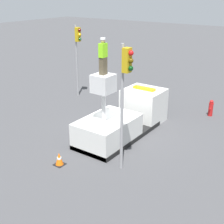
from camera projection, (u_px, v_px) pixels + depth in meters
ground_plane at (118, 136)px, 17.52m from camera, size 120.00×120.00×0.00m
bucket_truck at (124, 119)px, 17.64m from camera, size 6.53×2.36×3.86m
worker at (103, 56)px, 14.76m from camera, size 0.40×0.26×1.75m
traffic_light_pole at (125, 85)px, 12.89m from camera, size 0.34×0.57×5.70m
traffic_light_across at (78, 47)px, 22.84m from camera, size 0.34×0.57×5.32m
fire_hydrant at (211, 108)px, 20.20m from camera, size 0.53×0.29×1.08m
traffic_cone_rear at (59, 159)px, 14.57m from camera, size 0.47×0.47×0.63m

